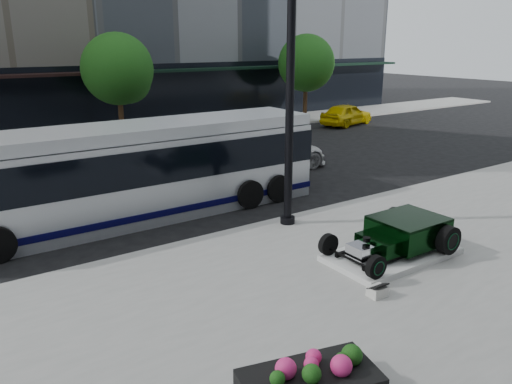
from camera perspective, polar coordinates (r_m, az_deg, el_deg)
ground at (r=16.81m, az=-2.89°, el=-1.70°), size 120.00×120.00×0.00m
sidewalk_far at (r=29.31m, az=-17.45°, el=5.72°), size 70.00×4.00×0.12m
street_trees at (r=28.35m, az=-15.29°, el=13.12°), size 29.80×3.80×5.70m
display_plinth at (r=13.13m, az=15.23°, el=-6.88°), size 3.40×1.80×0.15m
hot_rod at (r=13.19m, az=16.35°, el=-4.52°), size 3.22×2.00×0.81m
info_plaque at (r=11.16m, az=13.72°, el=-10.90°), size 0.41×0.32×0.31m
lamppost at (r=14.16m, az=3.89°, el=10.57°), size 0.44×0.44×7.97m
flower_planter at (r=8.15m, az=6.16°, el=-20.96°), size 2.29×1.53×0.68m
transit_bus at (r=15.90m, az=-13.63°, el=2.33°), size 12.12×2.88×2.92m
white_sedan at (r=21.40m, az=1.46°, el=4.54°), size 5.38×2.26×1.55m
yellow_taxi at (r=33.70m, az=10.30°, el=8.73°), size 4.48×2.59×1.43m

